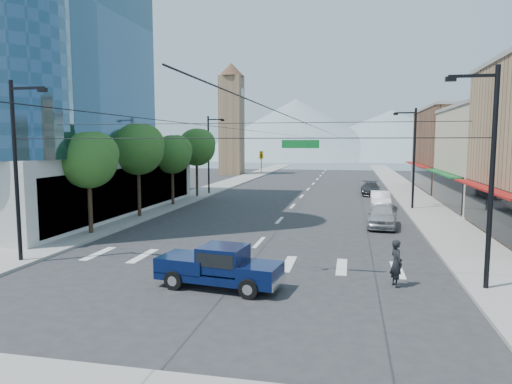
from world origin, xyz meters
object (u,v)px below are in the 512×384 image
(pedestrian, at_px, (396,263))
(parked_car_near, at_px, (382,216))
(parked_car_mid, at_px, (380,200))
(parked_car_far, at_px, (371,189))
(pickup_truck, at_px, (219,266))

(pedestrian, distance_m, parked_car_near, 13.73)
(parked_car_mid, bearing_deg, parked_car_far, 92.94)
(parked_car_near, bearing_deg, parked_car_mid, 92.45)
(pedestrian, bearing_deg, pickup_truck, 82.72)
(parked_car_mid, bearing_deg, parked_car_near, -91.71)
(pickup_truck, relative_size, pedestrian, 2.74)
(pickup_truck, distance_m, parked_car_far, 36.43)
(parked_car_near, xyz_separation_m, parked_car_far, (0.00, 20.26, -0.09))
(pickup_truck, xyz_separation_m, parked_car_near, (7.55, 15.39, -0.10))
(parked_car_near, xyz_separation_m, parked_car_mid, (0.41, 9.35, -0.03))
(parked_car_far, bearing_deg, pedestrian, -91.03)
(pickup_truck, height_order, parked_car_far, pickup_truck)
(pickup_truck, bearing_deg, parked_car_far, 86.02)
(pickup_truck, distance_m, parked_car_mid, 25.99)
(parked_car_near, relative_size, parked_car_far, 0.95)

